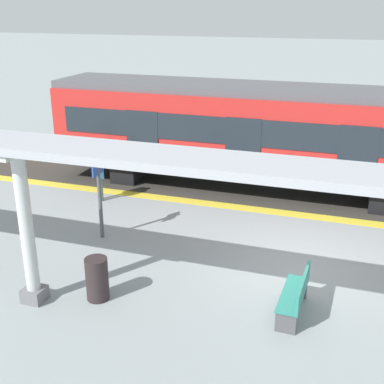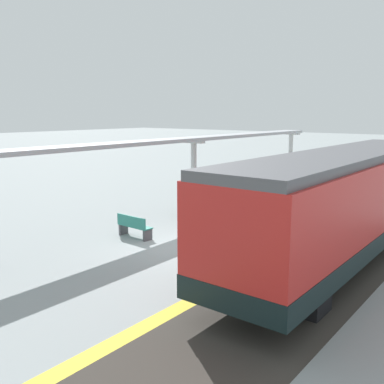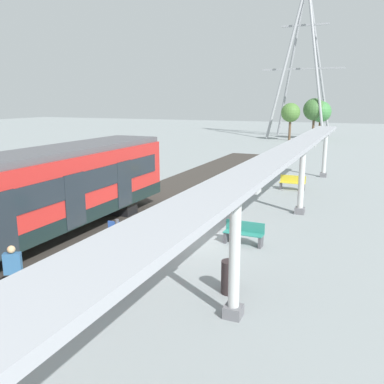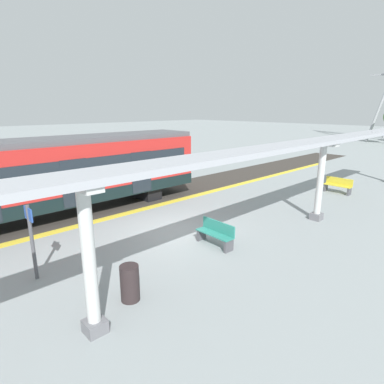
{
  "view_description": "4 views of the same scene",
  "coord_description": "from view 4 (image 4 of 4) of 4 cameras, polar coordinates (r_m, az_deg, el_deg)",
  "views": [
    {
      "loc": [
        10.72,
        0.94,
        5.87
      ],
      "look_at": [
        -1.07,
        -3.03,
        1.22
      ],
      "focal_mm": 46.96,
      "sensor_mm": 36.0,
      "label": 1
    },
    {
      "loc": [
        -9.65,
        11.22,
        4.65
      ],
      "look_at": [
        -0.46,
        -0.45,
        1.93
      ],
      "focal_mm": 40.64,
      "sensor_mm": 36.0,
      "label": 2
    },
    {
      "loc": [
        5.86,
        -14.18,
        5.31
      ],
      "look_at": [
        -0.98,
        1.83,
        1.41
      ],
      "focal_mm": 38.75,
      "sensor_mm": 36.0,
      "label": 3
    },
    {
      "loc": [
        8.82,
        -7.67,
        4.72
      ],
      "look_at": [
        1.66,
        -0.82,
        2.09
      ],
      "focal_mm": 29.68,
      "sensor_mm": 36.0,
      "label": 4
    }
  ],
  "objects": [
    {
      "name": "ground_plane",
      "position": [
        12.6,
        -2.52,
        -7.14
      ],
      "size": [
        176.0,
        176.0,
        0.0
      ],
      "primitive_type": "plane",
      "color": "gray"
    },
    {
      "name": "platform_info_sign",
      "position": [
        9.86,
        -26.91,
        -6.96
      ],
      "size": [
        0.56,
        0.1,
        2.2
      ],
      "color": "#4C4C51",
      "rests_on": "ground"
    },
    {
      "name": "canopy_pillar_second",
      "position": [
        6.94,
        -18.0,
        -11.73
      ],
      "size": [
        1.1,
        0.44,
        3.34
      ],
      "color": "slate",
      "rests_on": "ground"
    },
    {
      "name": "canopy_pillar_third",
      "position": [
        14.47,
        22.03,
        1.71
      ],
      "size": [
        1.1,
        0.44,
        3.34
      ],
      "color": "slate",
      "rests_on": "ground"
    },
    {
      "name": "train_near_carriage",
      "position": [
        15.24,
        -22.35,
        2.82
      ],
      "size": [
        2.65,
        13.41,
        3.48
      ],
      "color": "red",
      "rests_on": "ground"
    },
    {
      "name": "trash_bin",
      "position": [
        8.41,
        -11.12,
        -15.76
      ],
      "size": [
        0.48,
        0.48,
        0.95
      ],
      "primitive_type": "cylinder",
      "color": "#2D2324",
      "rests_on": "ground"
    },
    {
      "name": "tactile_edge_strip",
      "position": [
        15.13,
        -10.89,
        -3.58
      ],
      "size": [
        0.46,
        39.95,
        0.01
      ],
      "primitive_type": "cube",
      "color": "gold",
      "rests_on": "ground"
    },
    {
      "name": "bench_far_end",
      "position": [
        19.97,
        24.76,
        1.11
      ],
      "size": [
        1.5,
        0.45,
        0.86
      ],
      "color": "gold",
      "rests_on": "ground"
    },
    {
      "name": "canopy_beam",
      "position": [
        9.66,
        9.72,
        6.94
      ],
      "size": [
        1.2,
        32.11,
        0.16
      ],
      "primitive_type": "cube",
      "color": "#A8AAB2",
      "rests_on": "canopy_pillar_nearest"
    },
    {
      "name": "trackbed",
      "position": [
        16.63,
        -14.34,
        -2.09
      ],
      "size": [
        3.2,
        51.95,
        0.01
      ],
      "primitive_type": "cube",
      "color": "#38332D",
      "rests_on": "ground"
    },
    {
      "name": "bench_near_end",
      "position": [
        11.31,
        4.32,
        -7.4
      ],
      "size": [
        1.51,
        0.49,
        0.86
      ],
      "color": "#2B8273",
      "rests_on": "ground"
    }
  ]
}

